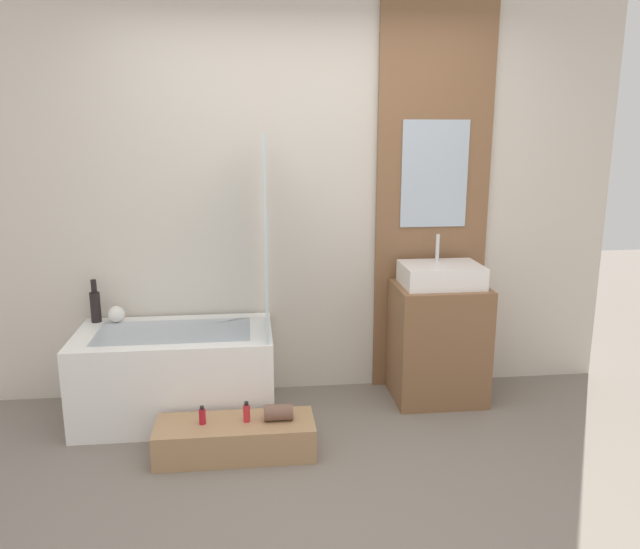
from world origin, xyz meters
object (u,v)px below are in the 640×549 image
bathtub (176,373)px  bottle_soap_primary (202,416)px  vase_round_light (116,314)px  wooden_step_bench (235,438)px  vase_tall_dark (95,305)px  bottle_soap_secondary (247,413)px  sink (441,275)px

bathtub → bottle_soap_primary: 0.57m
vase_round_light → wooden_step_bench: bearing=-45.1°
vase_tall_dark → vase_round_light: vase_tall_dark is taller
vase_round_light → bottle_soap_secondary: size_ratio=0.90×
sink → bottle_soap_primary: sink is taller
bathtub → vase_tall_dark: vase_tall_dark is taller
wooden_step_bench → bottle_soap_primary: bearing=180.0°
sink → vase_round_light: size_ratio=4.72×
vase_tall_dark → bottle_soap_secondary: (0.96, -0.78, -0.43)m
wooden_step_bench → sink: sink is taller
vase_tall_dark → bottle_soap_primary: bearing=-47.7°
bathtub → bottle_soap_secondary: size_ratio=10.13×
bottle_soap_primary → wooden_step_bench: bearing=0.0°
vase_tall_dark → bottle_soap_secondary: 1.31m
bathtub → wooden_step_bench: (0.37, -0.53, -0.19)m
wooden_step_bench → vase_round_light: bearing=134.9°
wooden_step_bench → bottle_soap_secondary: 0.16m
bathtub → bottle_soap_primary: size_ratio=11.46×
wooden_step_bench → vase_tall_dark: (-0.89, 0.78, 0.58)m
wooden_step_bench → bottle_soap_primary: bottle_soap_primary is taller
bottle_soap_primary → sink: bearing=22.0°
bottle_soap_secondary → bottle_soap_primary: bearing=180.0°
bottle_soap_primary → bottle_soap_secondary: bearing=0.0°
bathtub → sink: bearing=2.6°
vase_tall_dark → wooden_step_bench: bearing=-41.4°
bathtub → bottle_soap_primary: (0.20, -0.53, -0.04)m
wooden_step_bench → sink: 1.65m
wooden_step_bench → vase_tall_dark: bearing=138.6°
vase_round_light → bottle_soap_secondary: bearing=-42.8°
bathtub → sink: size_ratio=2.37×
bathtub → vase_round_light: size_ratio=11.19×
bathtub → vase_round_light: 0.56m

